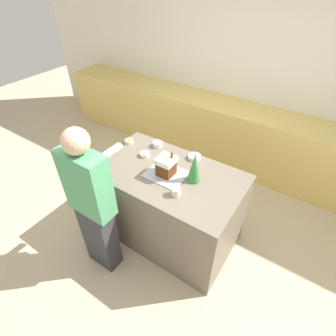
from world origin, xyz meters
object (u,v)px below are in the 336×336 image
decorative_tree (194,167)px  candy_bowl_far_left (145,154)px  candy_bowl_near_tray_left (129,141)px  candy_bowl_behind_tray (158,144)px  gingerbread_house (166,166)px  baking_tray (166,174)px  candy_bowl_near_tray_right (194,157)px  mug (176,192)px  person (93,205)px

decorative_tree → candy_bowl_far_left: decorative_tree is taller
candy_bowl_near_tray_left → candy_bowl_far_left: (0.31, -0.10, 0.00)m
candy_bowl_behind_tray → gingerbread_house: bearing=-44.9°
baking_tray → decorative_tree: bearing=16.4°
candy_bowl_behind_tray → candy_bowl_near_tray_left: 0.33m
baking_tray → candy_bowl_near_tray_left: bearing=160.9°
candy_bowl_behind_tray → baking_tray: bearing=-44.9°
candy_bowl_far_left → candy_bowl_near_tray_left: bearing=161.4°
baking_tray → candy_bowl_near_tray_right: size_ratio=2.87×
candy_bowl_near_tray_right → candy_bowl_near_tray_left: bearing=-169.0°
baking_tray → mug: mug is taller
candy_bowl_near_tray_left → person: size_ratio=0.06×
baking_tray → person: person is taller
candy_bowl_near_tray_left → person: 0.93m
mug → person: (-0.58, -0.45, -0.11)m
baking_tray → gingerbread_house: 0.11m
candy_bowl_far_left → person: (0.00, -0.77, -0.09)m
baking_tray → mug: (0.22, -0.18, 0.03)m
candy_bowl_far_left → person: size_ratio=0.06×
candy_bowl_behind_tray → person: person is taller
baking_tray → candy_bowl_near_tray_right: candy_bowl_near_tray_right is taller
candy_bowl_behind_tray → candy_bowl_near_tray_left: (-0.31, -0.12, -0.01)m
baking_tray → candy_bowl_far_left: (-0.36, 0.13, 0.02)m
candy_bowl_near_tray_left → candy_bowl_behind_tray: bearing=21.2°
candy_bowl_behind_tray → candy_bowl_far_left: candy_bowl_behind_tray is taller
baking_tray → candy_bowl_near_tray_left: (-0.66, 0.23, 0.02)m
candy_bowl_near_tray_right → mug: (0.13, -0.56, 0.02)m
gingerbread_house → candy_bowl_near_tray_right: size_ratio=1.88×
decorative_tree → candy_bowl_far_left: 0.63m
decorative_tree → candy_bowl_behind_tray: decorative_tree is taller
candy_bowl_behind_tray → candy_bowl_near_tray_right: 0.45m
decorative_tree → gingerbread_house: bearing=-163.6°
candy_bowl_near_tray_left → candy_bowl_far_left: candy_bowl_far_left is taller
decorative_tree → candy_bowl_near_tray_right: (-0.16, 0.30, -0.13)m
decorative_tree → candy_bowl_near_tray_right: decorative_tree is taller
mug → candy_bowl_far_left: bearing=151.8°
candy_bowl_behind_tray → person: size_ratio=0.06×
candy_bowl_behind_tray → person: bearing=-90.1°
baking_tray → candy_bowl_near_tray_left: 0.70m
mug → candy_bowl_near_tray_left: bearing=154.9°
candy_bowl_near_tray_right → person: person is taller
candy_bowl_behind_tray → candy_bowl_near_tray_left: bearing=-158.8°
candy_bowl_near_tray_right → candy_bowl_far_left: 0.52m
candy_bowl_near_tray_left → baking_tray: bearing=-19.1°
candy_bowl_near_tray_right → gingerbread_house: bearing=-104.6°
candy_bowl_near_tray_right → candy_bowl_far_left: bearing=-151.1°
candy_bowl_near_tray_right → candy_bowl_behind_tray: bearing=-176.5°
candy_bowl_behind_tray → candy_bowl_near_tray_right: (0.45, 0.03, -0.01)m
candy_bowl_behind_tray → candy_bowl_near_tray_right: bearing=3.5°
decorative_tree → candy_bowl_behind_tray: bearing=155.7°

